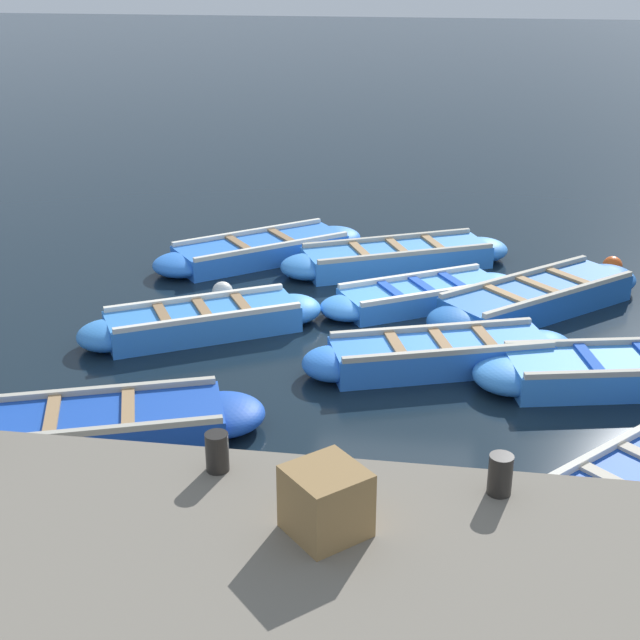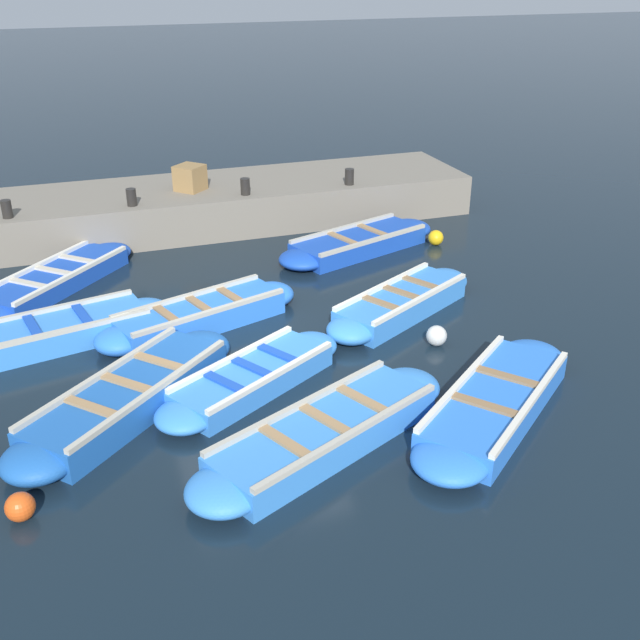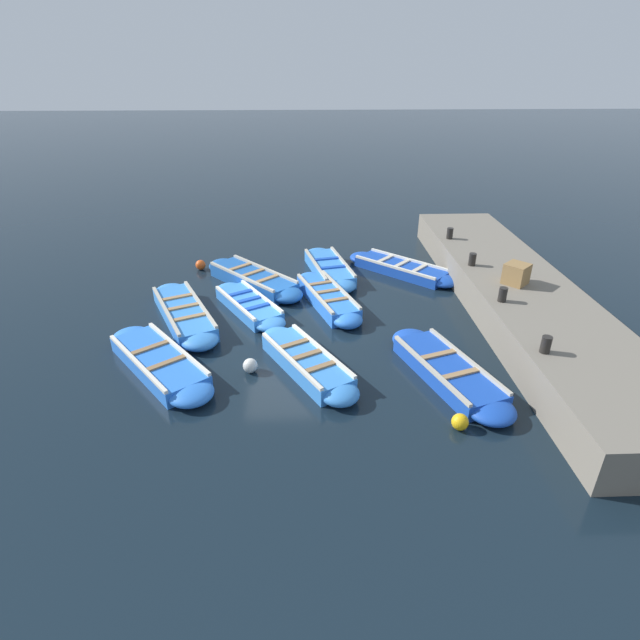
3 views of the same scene
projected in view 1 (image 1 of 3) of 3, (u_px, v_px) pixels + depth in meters
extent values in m
plane|color=black|center=(395.00, 333.00, 12.49)|extent=(120.00, 120.00, 0.00)
cube|color=blue|center=(440.00, 355.00, 11.37)|extent=(1.69, 2.90, 0.37)
ellipsoid|color=blue|center=(334.00, 363.00, 11.14)|extent=(0.99, 1.01, 0.37)
ellipsoid|color=blue|center=(542.00, 347.00, 11.59)|extent=(0.99, 1.01, 0.37)
cube|color=#B2AD9E|center=(450.00, 352.00, 10.93)|extent=(0.94, 2.60, 0.07)
cube|color=#B2AD9E|center=(432.00, 328.00, 11.63)|extent=(0.94, 2.60, 0.07)
cube|color=olive|center=(396.00, 344.00, 11.19)|extent=(0.75, 0.37, 0.04)
cube|color=olive|center=(441.00, 340.00, 11.29)|extent=(0.75, 0.37, 0.04)
cube|color=olive|center=(485.00, 337.00, 11.38)|extent=(0.75, 0.37, 0.04)
cube|color=#3884E0|center=(397.00, 258.00, 14.93)|extent=(2.18, 3.21, 0.36)
ellipsoid|color=#3884E0|center=(308.00, 267.00, 14.52)|extent=(1.19, 1.20, 0.36)
ellipsoid|color=#3884E0|center=(481.00, 250.00, 15.33)|extent=(1.19, 1.20, 0.36)
cube|color=#B2AD9E|center=(407.00, 254.00, 14.45)|extent=(1.36, 2.78, 0.07)
cube|color=#B2AD9E|center=(388.00, 238.00, 15.23)|extent=(1.36, 2.78, 0.07)
cube|color=#9E7A51|center=(360.00, 250.00, 14.68)|extent=(0.82, 0.48, 0.04)
cube|color=#9E7A51|center=(397.00, 246.00, 14.85)|extent=(0.82, 0.48, 0.04)
cube|color=#9E7A51|center=(434.00, 243.00, 15.02)|extent=(0.82, 0.48, 0.04)
cube|color=#3884E0|center=(203.00, 322.00, 12.39)|extent=(2.04, 2.72, 0.36)
ellipsoid|color=#3884E0|center=(107.00, 335.00, 11.96)|extent=(1.10, 1.11, 0.36)
ellipsoid|color=#3884E0|center=(292.00, 309.00, 12.82)|extent=(1.10, 1.11, 0.36)
cube|color=silver|center=(209.00, 318.00, 11.97)|extent=(1.33, 2.29, 0.07)
cube|color=silver|center=(196.00, 298.00, 12.64)|extent=(1.33, 2.29, 0.07)
cube|color=olive|center=(162.00, 314.00, 12.13)|extent=(0.73, 0.49, 0.04)
cube|color=olive|center=(202.00, 308.00, 12.31)|extent=(0.73, 0.49, 0.04)
cube|color=olive|center=(241.00, 303.00, 12.49)|extent=(0.73, 0.49, 0.04)
cube|color=#3884E0|center=(422.00, 296.00, 13.38)|extent=(2.00, 2.55, 0.30)
ellipsoid|color=#3884E0|center=(348.00, 308.00, 12.95)|extent=(1.10, 1.11, 0.30)
ellipsoid|color=#3884E0|center=(492.00, 285.00, 13.81)|extent=(1.10, 1.11, 0.30)
cube|color=silver|center=(436.00, 293.00, 12.98)|extent=(1.30, 2.11, 0.07)
cube|color=silver|center=(410.00, 276.00, 13.64)|extent=(1.30, 2.11, 0.07)
cube|color=#1947B7|center=(391.00, 290.00, 13.13)|extent=(0.72, 0.51, 0.04)
cube|color=#1947B7|center=(423.00, 285.00, 13.32)|extent=(0.72, 0.51, 0.04)
cube|color=#1947B7|center=(453.00, 281.00, 13.50)|extent=(0.72, 0.51, 0.04)
cube|color=blue|center=(261.00, 250.00, 15.31)|extent=(2.61, 2.92, 0.35)
ellipsoid|color=blue|center=(182.00, 264.00, 14.65)|extent=(1.33, 1.34, 0.35)
ellipsoid|color=blue|center=(334.00, 238.00, 15.98)|extent=(1.33, 1.34, 0.35)
cube|color=silver|center=(273.00, 246.00, 14.86)|extent=(1.84, 2.29, 0.07)
cube|color=silver|center=(249.00, 232.00, 15.61)|extent=(1.84, 2.29, 0.07)
cube|color=olive|center=(239.00, 243.00, 15.05)|extent=(0.79, 0.67, 0.04)
cube|color=olive|center=(282.00, 236.00, 15.43)|extent=(0.79, 0.67, 0.04)
cube|color=#1E59AD|center=(537.00, 299.00, 13.15)|extent=(2.80, 2.93, 0.39)
ellipsoid|color=#1E59AD|center=(459.00, 322.00, 12.35)|extent=(1.27, 1.27, 0.39)
ellipsoid|color=#1E59AD|center=(606.00, 279.00, 13.94)|extent=(1.27, 1.27, 0.39)
cube|color=#B2AD9E|center=(562.00, 293.00, 12.72)|extent=(2.10, 2.29, 0.07)
cube|color=#B2AD9E|center=(517.00, 276.00, 13.40)|extent=(2.10, 2.29, 0.07)
cube|color=#9E7A51|center=(506.00, 294.00, 12.73)|extent=(0.72, 0.68, 0.04)
cube|color=#9E7A51|center=(538.00, 285.00, 13.06)|extent=(0.72, 0.68, 0.04)
cube|color=#9E7A51|center=(569.00, 277.00, 13.40)|extent=(0.72, 0.68, 0.04)
cube|color=#3884E0|center=(618.00, 372.00, 10.92)|extent=(1.52, 2.83, 0.36)
ellipsoid|color=#3884E0|center=(510.00, 376.00, 10.84)|extent=(1.07, 1.09, 0.36)
cube|color=#B2AD9E|center=(634.00, 373.00, 10.43)|extent=(0.64, 2.59, 0.07)
cube|color=#B2AD9E|center=(607.00, 342.00, 11.25)|extent=(0.64, 2.59, 0.07)
cube|color=#1947B7|center=(590.00, 359.00, 10.82)|extent=(0.87, 0.32, 0.04)
ellipsoid|color=#1947B7|center=(560.00, 532.00, 7.99)|extent=(1.26, 1.26, 0.30)
cube|color=silver|center=(618.00, 442.00, 9.09)|extent=(2.19, 2.05, 0.07)
cube|color=beige|center=(619.00, 483.00, 8.42)|extent=(0.68, 0.71, 0.04)
cube|color=#1947B7|center=(92.00, 426.00, 9.72)|extent=(1.91, 3.02, 0.33)
ellipsoid|color=#1947B7|center=(222.00, 414.00, 9.97)|extent=(1.21, 1.23, 0.33)
cube|color=#B2AD9E|center=(88.00, 432.00, 9.22)|extent=(1.01, 2.65, 0.07)
cube|color=#B2AD9E|center=(92.00, 390.00, 10.07)|extent=(1.01, 2.65, 0.07)
cube|color=#9E7A51|center=(52.00, 415.00, 9.58)|extent=(0.89, 0.43, 0.04)
cube|color=#9E7A51|center=(128.00, 408.00, 9.72)|extent=(0.89, 0.43, 0.04)
cube|color=slate|center=(340.00, 600.00, 6.73)|extent=(2.62, 12.85, 0.88)
cylinder|color=black|center=(500.00, 475.00, 7.21)|extent=(0.20, 0.20, 0.35)
cylinder|color=black|center=(217.00, 452.00, 7.53)|extent=(0.20, 0.20, 0.35)
cube|color=olive|center=(326.00, 501.00, 6.70)|extent=(0.76, 0.76, 0.54)
sphere|color=#E05119|center=(612.00, 266.00, 14.62)|extent=(0.32, 0.32, 0.32)
sphere|color=silver|center=(223.00, 292.00, 13.51)|extent=(0.32, 0.32, 0.32)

